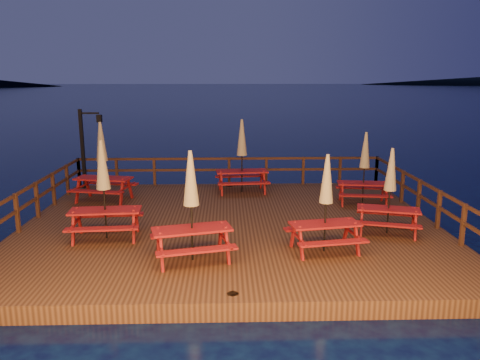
{
  "coord_description": "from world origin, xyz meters",
  "views": [
    {
      "loc": [
        -0.11,
        -13.14,
        4.63
      ],
      "look_at": [
        0.3,
        0.6,
        1.54
      ],
      "focal_mm": 35.0,
      "sensor_mm": 36.0,
      "label": 1
    }
  ],
  "objects_px": {
    "lamp_post": "(86,141)",
    "picnic_table_0": "(102,160)",
    "picnic_table_1": "(104,188)",
    "picnic_table_2": "(390,190)"
  },
  "relations": [
    {
      "from": "lamp_post",
      "to": "picnic_table_0",
      "type": "relative_size",
      "value": 1.11
    },
    {
      "from": "picnic_table_1",
      "to": "picnic_table_2",
      "type": "relative_size",
      "value": 1.11
    },
    {
      "from": "picnic_table_2",
      "to": "picnic_table_0",
      "type": "bearing_deg",
      "value": 173.19
    },
    {
      "from": "picnic_table_0",
      "to": "picnic_table_2",
      "type": "bearing_deg",
      "value": -11.66
    },
    {
      "from": "lamp_post",
      "to": "picnic_table_2",
      "type": "height_order",
      "value": "lamp_post"
    },
    {
      "from": "lamp_post",
      "to": "picnic_table_1",
      "type": "relative_size",
      "value": 1.15
    },
    {
      "from": "picnic_table_0",
      "to": "picnic_table_1",
      "type": "bearing_deg",
      "value": -63.77
    },
    {
      "from": "lamp_post",
      "to": "picnic_table_0",
      "type": "xyz_separation_m",
      "value": [
        1.08,
        -1.98,
        -0.39
      ]
    },
    {
      "from": "lamp_post",
      "to": "picnic_table_2",
      "type": "xyz_separation_m",
      "value": [
        9.67,
        -5.64,
        -0.57
      ]
    },
    {
      "from": "picnic_table_1",
      "to": "picnic_table_2",
      "type": "distance_m",
      "value": 7.58
    }
  ]
}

